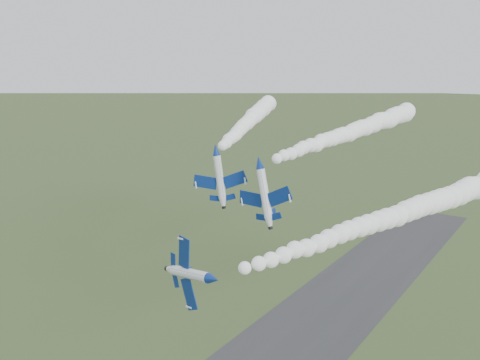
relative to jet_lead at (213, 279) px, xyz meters
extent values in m
cylinder|color=white|center=(-0.02, 0.11, -0.01)|extent=(3.86, 8.24, 1.67)
cone|color=navy|center=(-1.44, -4.79, -0.01)|extent=(2.20, 2.50, 1.67)
cone|color=white|center=(1.35, 4.83, -0.01)|extent=(2.09, 2.13, 1.67)
cylinder|color=black|center=(1.62, 5.75, -0.01)|extent=(0.97, 0.79, 0.85)
ellipsoid|color=black|center=(-0.08, -2.04, 0.08)|extent=(1.84, 2.97, 1.11)
cube|color=navy|center=(-0.41, 1.03, 2.81)|extent=(1.50, 2.47, 4.39)
cube|color=navy|center=(0.54, 0.75, -2.88)|extent=(1.50, 2.47, 4.39)
cube|color=navy|center=(0.86, 4.07, 1.51)|extent=(0.70, 1.14, 1.91)
cube|color=navy|center=(1.37, 3.92, -1.53)|extent=(0.70, 1.14, 1.91)
cube|color=navy|center=(2.23, 3.43, 0.21)|extent=(2.45, 2.07, 0.48)
cylinder|color=white|center=(-14.54, 20.94, 12.56)|extent=(4.01, 7.43, 1.48)
cone|color=navy|center=(-12.88, 16.59, 12.56)|extent=(2.07, 2.33, 1.48)
cone|color=white|center=(-16.13, 25.13, 12.56)|extent=(1.94, 2.00, 1.48)
cylinder|color=black|center=(-16.45, 25.95, 12.56)|extent=(0.89, 0.76, 0.75)
ellipsoid|color=black|center=(-13.92, 19.15, 13.05)|extent=(1.82, 2.72, 0.99)
cube|color=navy|center=(-17.22, 20.68, 12.09)|extent=(4.51, 3.40, 0.65)
cube|color=navy|center=(-12.33, 22.54, 12.77)|extent=(4.51, 3.40, 0.65)
cube|color=navy|center=(-17.16, 23.90, 12.38)|extent=(1.98, 1.53, 0.31)
cube|color=navy|center=(-14.55, 24.89, 12.74)|extent=(1.98, 1.53, 0.31)
cube|color=navy|center=(-15.91, 24.14, 13.70)|extent=(0.83, 1.44, 1.93)
cylinder|color=white|center=(-6.33, 21.60, 11.13)|extent=(2.03, 8.06, 1.70)
cone|color=navy|center=(-6.54, 16.56, 11.13)|extent=(1.78, 2.16, 1.70)
cone|color=white|center=(-6.12, 26.45, 11.13)|extent=(1.77, 1.78, 1.70)
cylinder|color=black|center=(-6.08, 27.40, 11.13)|extent=(0.88, 0.61, 0.86)
ellipsoid|color=black|center=(-6.53, 19.55, 11.65)|extent=(1.25, 2.78, 1.13)
cube|color=navy|center=(-9.05, 22.48, 10.38)|extent=(4.40, 2.46, 1.06)
cube|color=navy|center=(-3.48, 22.24, 11.59)|extent=(4.40, 2.46, 1.06)
cube|color=navy|center=(-7.64, 25.65, 10.80)|extent=(1.92, 1.12, 0.50)
cube|color=navy|center=(-4.67, 25.53, 11.45)|extent=(1.92, 1.12, 0.50)
cube|color=navy|center=(-6.43, 25.37, 12.34)|extent=(0.62, 1.54, 2.07)
camera|label=1|loc=(38.00, -51.36, 27.29)|focal=40.00mm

